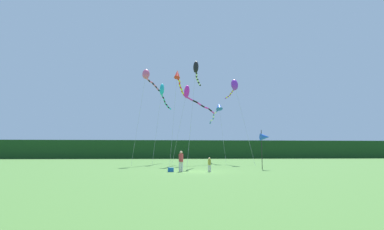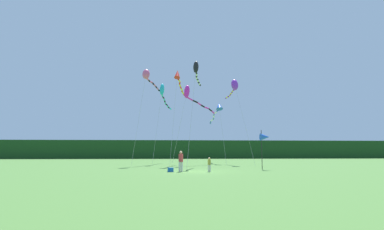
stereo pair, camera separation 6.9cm
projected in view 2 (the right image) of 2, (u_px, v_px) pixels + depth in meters
ground_plane at (197, 172)px, 24.88m from camera, size 120.00×120.00×0.00m
distant_treeline at (180, 149)px, 69.67m from camera, size 108.00×2.76×4.29m
person_adult at (181, 160)px, 24.87m from camera, size 0.38×0.38×1.74m
person_child at (209, 164)px, 24.75m from camera, size 0.26×0.26×1.20m
cooler_box at (171, 170)px, 24.47m from camera, size 0.50×0.37×0.35m
banner_flag_pole at (265, 137)px, 28.19m from camera, size 0.90×0.70×3.75m
kite_magenta at (191, 95)px, 38.54m from camera, size 6.28×6.97×10.35m
kite_purple at (234, 86)px, 41.00m from camera, size 2.04×7.92×11.84m
kite_cyan at (163, 92)px, 41.77m from camera, size 2.38×9.83×11.31m
kite_black at (196, 70)px, 33.55m from camera, size 2.26×8.17×12.02m
kite_blue at (218, 109)px, 43.35m from camera, size 1.08×10.64×8.86m
kite_rainbow at (147, 76)px, 38.25m from camera, size 3.28×7.07×12.35m
kite_red at (178, 78)px, 38.00m from camera, size 2.17×9.74×12.18m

